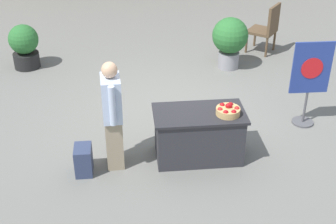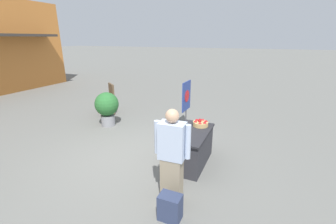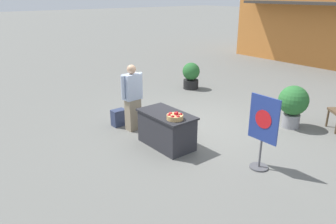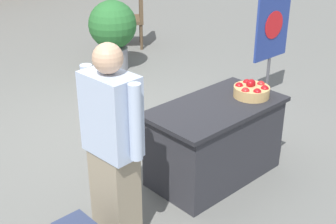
% 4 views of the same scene
% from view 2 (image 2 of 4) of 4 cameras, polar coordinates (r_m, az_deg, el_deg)
% --- Properties ---
extents(ground_plane, '(120.00, 120.00, 0.00)m').
position_cam_2_polar(ground_plane, '(5.45, -8.49, -11.05)').
color(ground_plane, slate).
extents(display_table, '(1.32, 0.72, 0.76)m').
position_cam_2_polar(display_table, '(4.98, 5.77, -8.93)').
color(display_table, '#2D2D33').
rests_on(display_table, ground_plane).
extents(apple_basket, '(0.34, 0.34, 0.16)m').
position_cam_2_polar(apple_basket, '(5.12, 8.27, -2.85)').
color(apple_basket, tan).
rests_on(apple_basket, display_table).
extents(person_visitor, '(0.28, 0.61, 1.62)m').
position_cam_2_polar(person_visitor, '(3.72, 1.02, -11.06)').
color(person_visitor, gray).
rests_on(person_visitor, ground_plane).
extents(backpack, '(0.24, 0.34, 0.42)m').
position_cam_2_polar(backpack, '(3.70, 0.54, -23.02)').
color(backpack, '#2D3856').
rests_on(backpack, ground_plane).
extents(poster_board, '(0.63, 0.36, 1.45)m').
position_cam_2_polar(poster_board, '(6.73, 4.66, 2.37)').
color(poster_board, '#4C4C51').
rests_on(poster_board, ground_plane).
extents(patio_chair, '(0.77, 0.77, 1.09)m').
position_cam_2_polar(patio_chair, '(8.40, -14.92, 3.55)').
color(patio_chair, brown).
rests_on(patio_chair, ground_plane).
extents(potted_plant_near_right, '(0.73, 0.73, 1.07)m').
position_cam_2_polar(potted_plant_near_right, '(7.23, -15.25, 1.41)').
color(potted_plant_near_right, gray).
rests_on(potted_plant_near_right, ground_plane).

